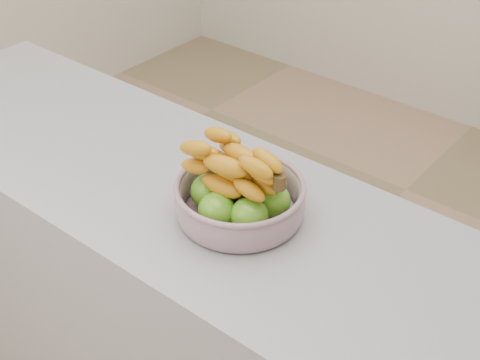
% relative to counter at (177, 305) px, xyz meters
% --- Properties ---
extents(ground, '(4.00, 4.00, 0.00)m').
position_rel_counter_xyz_m(ground, '(0.00, 0.31, -0.45)').
color(ground, '#A37F64').
rests_on(ground, ground).
extents(counter, '(2.00, 0.60, 0.90)m').
position_rel_counter_xyz_m(counter, '(0.00, 0.00, 0.00)').
color(counter, '#95949C').
rests_on(counter, ground).
extents(fruit_bowl, '(0.30, 0.30, 0.19)m').
position_rel_counter_xyz_m(fruit_bowl, '(0.24, -0.00, 0.51)').
color(fruit_bowl, '#A9B4CB').
rests_on(fruit_bowl, counter).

